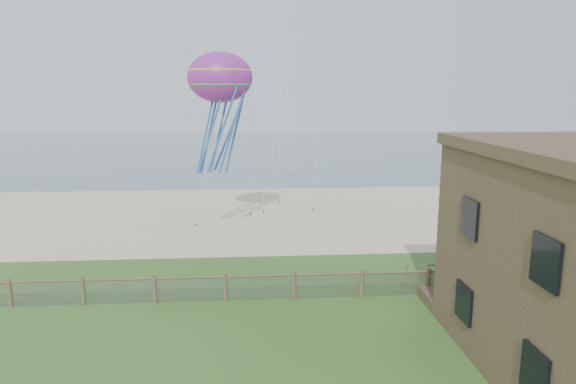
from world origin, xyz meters
name	(u,v)px	position (x,y,z in m)	size (l,w,h in m)	color
ground	(309,372)	(0.00, 0.00, 0.00)	(160.00, 160.00, 0.00)	#31541C
sand_beach	(276,214)	(0.00, 22.00, 0.00)	(72.00, 20.00, 0.02)	#C7B790
ocean	(263,149)	(0.00, 66.00, 0.00)	(160.00, 68.00, 0.02)	slate
chainlink_fence	(294,287)	(0.00, 6.00, 0.55)	(36.20, 0.20, 1.25)	brown
picnic_table	(494,294)	(8.54, 5.00, 0.37)	(1.75, 1.32, 0.74)	brown
octopus_kite	(221,111)	(-3.57, 15.78, 7.80)	(3.69, 2.61, 7.60)	#FF283A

